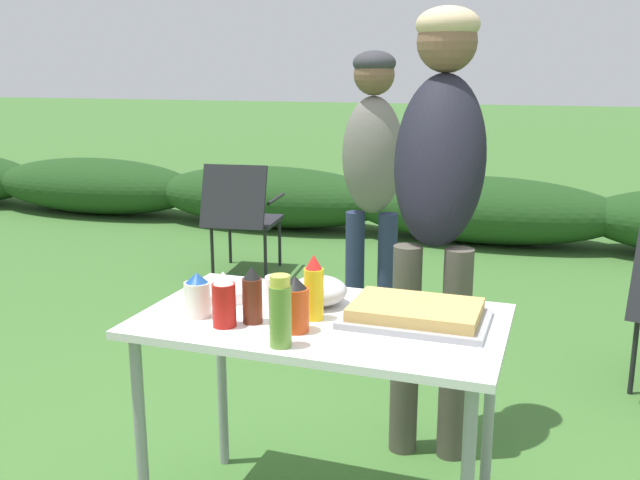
# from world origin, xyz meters

# --- Properties ---
(shrub_hedge) EXTENTS (14.40, 0.90, 0.58)m
(shrub_hedge) POSITION_xyz_m (-0.00, 4.28, 0.29)
(shrub_hedge) COLOR #1E4219
(shrub_hedge) RESTS_ON ground
(folding_table) EXTENTS (1.10, 0.64, 0.74)m
(folding_table) POSITION_xyz_m (0.00, 0.00, 0.66)
(folding_table) COLOR white
(folding_table) RESTS_ON ground
(food_tray) EXTENTS (0.43, 0.29, 0.06)m
(food_tray) POSITION_xyz_m (0.28, 0.06, 0.77)
(food_tray) COLOR #9E9EA3
(food_tray) RESTS_ON folding_table
(plate_stack) EXTENTS (0.24, 0.24, 0.04)m
(plate_stack) POSITION_xyz_m (-0.39, 0.08, 0.76)
(plate_stack) COLOR white
(plate_stack) RESTS_ON folding_table
(mixing_bowl) EXTENTS (0.18, 0.18, 0.09)m
(mixing_bowl) POSITION_xyz_m (-0.05, 0.11, 0.79)
(mixing_bowl) COLOR silver
(mixing_bowl) RESTS_ON folding_table
(paper_cup_stack) EXTENTS (0.08, 0.08, 0.10)m
(paper_cup_stack) POSITION_xyz_m (-0.16, 0.04, 0.79)
(paper_cup_stack) COLOR white
(paper_cup_stack) RESTS_ON folding_table
(hot_sauce_bottle) EXTENTS (0.08, 0.08, 0.17)m
(hot_sauce_bottle) POSITION_xyz_m (-0.03, -0.14, 0.82)
(hot_sauce_bottle) COLOR #CC4214
(hot_sauce_bottle) RESTS_ON folding_table
(bbq_sauce_bottle) EXTENTS (0.06, 0.06, 0.17)m
(bbq_sauce_bottle) POSITION_xyz_m (-0.18, -0.11, 0.82)
(bbq_sauce_bottle) COLOR #562314
(bbq_sauce_bottle) RESTS_ON folding_table
(ketchup_bottle) EXTENTS (0.07, 0.07, 0.17)m
(ketchup_bottle) POSITION_xyz_m (-0.25, -0.17, 0.82)
(ketchup_bottle) COLOR red
(ketchup_bottle) RESTS_ON folding_table
(mustard_bottle) EXTENTS (0.06, 0.06, 0.20)m
(mustard_bottle) POSITION_xyz_m (-0.02, -0.02, 0.84)
(mustard_bottle) COLOR yellow
(mustard_bottle) RESTS_ON folding_table
(relish_jar) EXTENTS (0.06, 0.06, 0.20)m
(relish_jar) POSITION_xyz_m (-0.03, -0.26, 0.84)
(relish_jar) COLOR olive
(relish_jar) RESTS_ON folding_table
(mayo_bottle) EXTENTS (0.08, 0.08, 0.14)m
(mayo_bottle) POSITION_xyz_m (-0.36, -0.11, 0.81)
(mayo_bottle) COLOR silver
(mayo_bottle) RESTS_ON folding_table
(standing_person_in_gray_fleece) EXTENTS (0.38, 0.51, 1.71)m
(standing_person_in_gray_fleece) POSITION_xyz_m (0.22, 0.73, 1.09)
(standing_person_in_gray_fleece) COLOR #4C473D
(standing_person_in_gray_fleece) RESTS_ON ground
(standing_person_in_navy_coat) EXTENTS (0.33, 0.25, 1.57)m
(standing_person_in_navy_coat) POSITION_xyz_m (-0.27, 1.60, 0.99)
(standing_person_in_navy_coat) COLOR #232D4C
(standing_person_in_navy_coat) RESTS_ON ground
(camp_chair_near_hedge) EXTENTS (0.54, 0.65, 0.83)m
(camp_chair_near_hedge) POSITION_xyz_m (-1.52, 2.64, 0.47)
(camp_chair_near_hedge) COLOR #232328
(camp_chair_near_hedge) RESTS_ON ground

